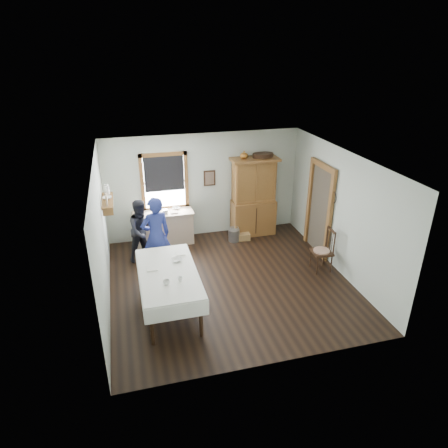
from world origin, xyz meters
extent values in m
cube|color=black|center=(0.00, 0.00, 0.01)|extent=(5.00, 5.00, 0.01)
cube|color=white|center=(0.00, 0.00, 2.70)|extent=(5.00, 5.00, 0.01)
cube|color=beige|center=(0.00, 2.50, 1.35)|extent=(5.00, 0.01, 2.70)
cube|color=beige|center=(0.00, -2.50, 1.35)|extent=(5.00, 0.01, 2.70)
cube|color=beige|center=(-2.50, 0.00, 1.35)|extent=(0.01, 5.00, 2.70)
cube|color=beige|center=(2.50, 0.00, 1.35)|extent=(0.01, 5.00, 2.70)
cube|color=white|center=(-1.00, 2.48, 1.55)|extent=(1.00, 0.02, 1.30)
cube|color=brown|center=(-1.00, 2.46, 2.25)|extent=(1.18, 0.06, 0.09)
cube|color=brown|center=(-1.00, 2.46, 0.85)|extent=(1.18, 0.06, 0.09)
cube|color=brown|center=(-1.54, 2.46, 1.55)|extent=(0.09, 0.06, 1.48)
cube|color=brown|center=(-0.46, 2.46, 1.55)|extent=(0.09, 0.06, 1.48)
cube|color=black|center=(-1.00, 2.44, 1.76)|extent=(0.98, 0.03, 0.88)
cube|color=#463F32|center=(2.47, 0.85, 1.05)|extent=(0.03, 0.90, 2.10)
cube|color=brown|center=(2.44, 0.34, 1.05)|extent=(0.08, 0.12, 2.10)
cube|color=brown|center=(2.44, 1.36, 1.05)|extent=(0.08, 0.12, 2.10)
cube|color=brown|center=(2.44, 0.85, 2.16)|extent=(0.08, 1.14, 0.12)
cube|color=brown|center=(-2.37, 1.50, 1.55)|extent=(0.24, 1.00, 0.04)
cube|color=brown|center=(-2.37, 1.10, 1.45)|extent=(0.22, 0.03, 0.18)
cube|color=brown|center=(-2.37, 1.90, 1.45)|extent=(0.22, 0.03, 0.18)
cube|color=tan|center=(-2.37, 1.20, 1.68)|extent=(0.03, 0.22, 0.24)
cylinder|color=white|center=(-2.37, 1.85, 1.68)|extent=(0.12, 0.12, 0.22)
cube|color=#352212|center=(0.15, 2.46, 1.55)|extent=(0.30, 0.04, 0.40)
torus|color=black|center=(2.45, 0.30, 1.72)|extent=(0.01, 0.27, 0.27)
cube|color=tan|center=(-1.12, 2.18, 0.43)|extent=(1.50, 0.57, 0.85)
cube|color=brown|center=(1.25, 2.17, 1.04)|extent=(1.22, 0.58, 2.07)
cube|color=white|center=(-1.36, -0.64, 0.42)|extent=(1.11, 2.10, 0.84)
cube|color=#352212|center=(2.12, -0.04, 0.50)|extent=(0.49, 0.49, 1.00)
cube|color=gray|center=(0.64, 1.86, 0.16)|extent=(0.30, 0.30, 0.31)
cube|color=tan|center=(0.90, 1.84, 0.09)|extent=(0.32, 0.24, 0.18)
imported|color=navy|center=(-1.43, 0.82, 0.83)|extent=(0.68, 0.53, 1.65)
imported|color=black|center=(-1.68, 1.48, 0.69)|extent=(0.83, 0.76, 1.38)
imported|color=white|center=(-1.45, -1.06, 0.88)|extent=(0.14, 0.14, 0.09)
imported|color=white|center=(-1.20, -1.02, 0.88)|extent=(0.12, 0.12, 0.08)
imported|color=white|center=(-1.15, -0.29, 0.87)|extent=(0.25, 0.25, 0.06)
imported|color=brown|center=(-0.95, 2.13, 0.87)|extent=(0.16, 0.22, 0.02)
imported|color=white|center=(-0.77, 2.29, 0.88)|extent=(0.19, 0.19, 0.06)
imported|color=white|center=(-2.37, 1.55, 1.60)|extent=(0.22, 0.22, 0.05)
camera|label=1|loc=(-1.99, -7.04, 4.71)|focal=32.00mm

